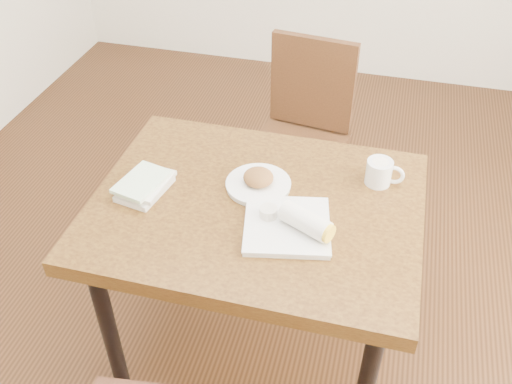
% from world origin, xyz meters
% --- Properties ---
extents(ground, '(4.00, 5.00, 0.01)m').
position_xyz_m(ground, '(0.00, 0.00, -0.01)').
color(ground, '#472814').
rests_on(ground, ground).
extents(table, '(1.13, 0.88, 0.75)m').
position_xyz_m(table, '(0.00, 0.00, 0.67)').
color(table, brown).
rests_on(table, ground).
extents(chair_far, '(0.47, 0.47, 0.95)m').
position_xyz_m(chair_far, '(0.02, 0.82, 0.55)').
color(chair_far, '#462814').
rests_on(chair_far, ground).
extents(plate_scone, '(0.23, 0.23, 0.07)m').
position_xyz_m(plate_scone, '(-0.01, 0.09, 0.77)').
color(plate_scone, white).
rests_on(plate_scone, table).
extents(coffee_mug, '(0.14, 0.09, 0.09)m').
position_xyz_m(coffee_mug, '(0.40, 0.22, 0.80)').
color(coffee_mug, white).
rests_on(coffee_mug, table).
extents(plate_burrito, '(0.33, 0.33, 0.09)m').
position_xyz_m(plate_burrito, '(0.15, -0.10, 0.78)').
color(plate_burrito, white).
rests_on(plate_burrito, table).
extents(book_stack, '(0.18, 0.22, 0.05)m').
position_xyz_m(book_stack, '(-0.39, -0.03, 0.78)').
color(book_stack, white).
rests_on(book_stack, table).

